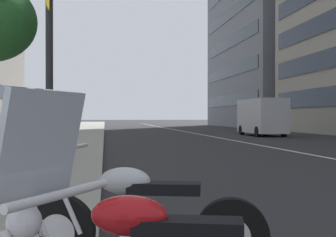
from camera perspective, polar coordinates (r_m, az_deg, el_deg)
sidewalk_right_plaza at (r=32.27m, az=-17.55°, el=-2.07°), size 160.00×10.47×0.15m
lane_centre_stripe at (r=37.55m, az=3.14°, el=-1.85°), size 110.00×0.16×0.01m
motorcycle_mid_row at (r=4.05m, az=-3.73°, el=-12.80°), size 0.77×2.16×1.48m
delivery_van_ahead at (r=32.57m, az=11.90°, el=0.29°), size 5.35×2.09×2.62m
pedestrian_on_plaza at (r=21.08m, az=-15.86°, el=-0.99°), size 0.44×0.34×1.54m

